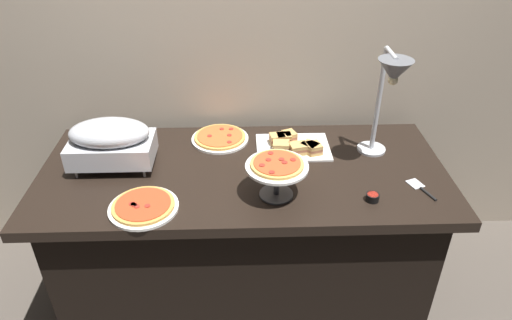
{
  "coord_description": "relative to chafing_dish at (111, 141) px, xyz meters",
  "views": [
    {
      "loc": [
        -0.0,
        -1.82,
        1.97
      ],
      "look_at": [
        0.06,
        0.0,
        0.81
      ],
      "focal_mm": 32.78,
      "sensor_mm": 36.0,
      "label": 1
    }
  ],
  "objects": [
    {
      "name": "pizza_plate_front",
      "position": [
        0.19,
        -0.33,
        -0.12
      ],
      "size": [
        0.29,
        0.29,
        0.03
      ],
      "color": "white",
      "rests_on": "buffet_table"
    },
    {
      "name": "sauce_cup_near",
      "position": [
        1.15,
        -0.31,
        -0.12
      ],
      "size": [
        0.06,
        0.06,
        0.03
      ],
      "color": "black",
      "rests_on": "buffet_table"
    },
    {
      "name": "pizza_plate_center",
      "position": [
        0.49,
        0.23,
        -0.12
      ],
      "size": [
        0.29,
        0.29,
        0.03
      ],
      "color": "white",
      "rests_on": "buffet_table"
    },
    {
      "name": "back_wall",
      "position": [
        0.61,
        0.45,
        0.3
      ],
      "size": [
        4.4,
        0.04,
        2.4
      ],
      "primitive_type": "cube",
      "color": "tan",
      "rests_on": "ground_plane"
    },
    {
      "name": "heat_lamp",
      "position": [
        1.25,
        -0.01,
        0.28
      ],
      "size": [
        0.15,
        0.29,
        0.54
      ],
      "color": "#B7BABF",
      "rests_on": "buffet_table"
    },
    {
      "name": "chafing_dish",
      "position": [
        0.0,
        0.0,
        0.0
      ],
      "size": [
        0.38,
        0.23,
        0.24
      ],
      "color": "#B7BABF",
      "rests_on": "buffet_table"
    },
    {
      "name": "ground_plane",
      "position": [
        0.61,
        -0.05,
        -0.9
      ],
      "size": [
        8.0,
        8.0,
        0.0
      ],
      "primitive_type": "plane",
      "color": "#4C443D"
    },
    {
      "name": "pizza_plate_raised_stand",
      "position": [
        0.75,
        -0.25,
        -0.0
      ],
      "size": [
        0.27,
        0.27,
        0.17
      ],
      "color": "#595B60",
      "rests_on": "buffet_table"
    },
    {
      "name": "buffet_table",
      "position": [
        0.61,
        -0.05,
        -0.51
      ],
      "size": [
        1.9,
        0.84,
        0.76
      ],
      "color": "black",
      "rests_on": "ground_plane"
    },
    {
      "name": "sandwich_platter",
      "position": [
        0.86,
        0.12,
        -0.11
      ],
      "size": [
        0.36,
        0.27,
        0.06
      ],
      "color": "white",
      "rests_on": "buffet_table"
    },
    {
      "name": "serving_spatula",
      "position": [
        1.39,
        -0.23,
        -0.13
      ],
      "size": [
        0.09,
        0.17,
        0.01
      ],
      "color": "#B7BABF",
      "rests_on": "buffet_table"
    }
  ]
}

